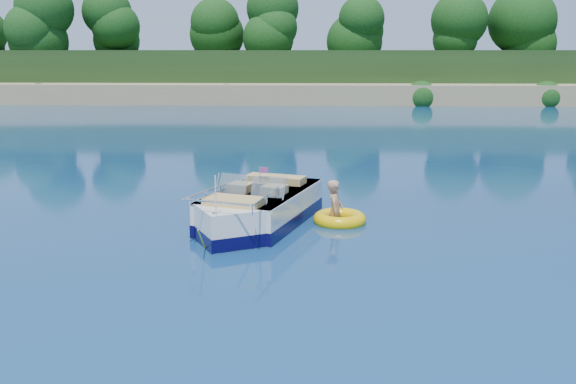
% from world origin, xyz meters
% --- Properties ---
extents(ground, '(160.00, 160.00, 0.00)m').
position_xyz_m(ground, '(0.00, 0.00, 0.00)').
color(ground, '#091D42').
rests_on(ground, ground).
extents(shoreline, '(170.00, 59.00, 6.00)m').
position_xyz_m(shoreline, '(0.00, 63.77, 0.98)').
color(shoreline, '#957B56').
rests_on(shoreline, ground).
extents(treeline, '(150.00, 7.12, 8.19)m').
position_xyz_m(treeline, '(0.04, 41.01, 5.55)').
color(treeline, black).
rests_on(treeline, ground).
extents(motorboat, '(2.92, 5.19, 1.79)m').
position_xyz_m(motorboat, '(-2.18, 1.28, 0.35)').
color(motorboat, silver).
rests_on(motorboat, ground).
extents(tow_tube, '(1.66, 1.66, 0.33)m').
position_xyz_m(tow_tube, '(-0.21, 1.66, 0.09)').
color(tow_tube, '#F7C205').
rests_on(tow_tube, ground).
extents(boy, '(0.46, 0.87, 1.65)m').
position_xyz_m(boy, '(-0.32, 1.66, 0.00)').
color(boy, tan).
rests_on(boy, ground).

